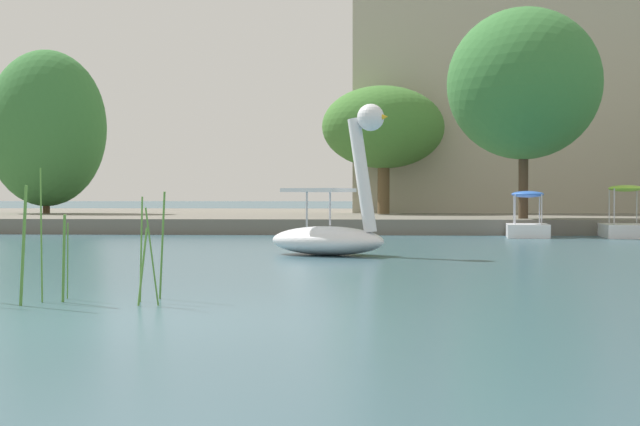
% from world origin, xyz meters
% --- Properties ---
extents(ground_plane, '(465.66, 465.66, 0.00)m').
position_xyz_m(ground_plane, '(0.00, 0.00, 0.00)').
color(ground_plane, '#385966').
extents(shore_bank_far, '(150.75, 27.25, 0.50)m').
position_xyz_m(shore_bank_far, '(0.00, 34.62, 0.25)').
color(shore_bank_far, '#6B665B').
rests_on(shore_bank_far, ground_plane).
extents(swan_boat, '(2.91, 2.35, 3.15)m').
position_xyz_m(swan_boat, '(1.56, 10.64, 0.63)').
color(swan_boat, white).
rests_on(swan_boat, ground_plane).
extents(pedal_boat_blue, '(1.43, 2.10, 1.41)m').
position_xyz_m(pedal_boat_blue, '(7.04, 19.86, 0.41)').
color(pedal_boat_blue, white).
rests_on(pedal_boat_blue, ground_plane).
extents(pedal_boat_lime, '(1.51, 2.35, 1.58)m').
position_xyz_m(pedal_boat_lime, '(9.98, 19.90, 0.41)').
color(pedal_boat_lime, white).
rests_on(pedal_boat_lime, ground_plane).
extents(tree_broadleaf_behind_dock, '(6.67, 6.21, 5.40)m').
position_xyz_m(tree_broadleaf_behind_dock, '(2.70, 30.72, 4.14)').
color(tree_broadleaf_behind_dock, brown).
rests_on(tree_broadleaf_behind_dock, shore_bank_far).
extents(tree_broadleaf_left, '(6.30, 6.56, 6.99)m').
position_xyz_m(tree_broadleaf_left, '(7.31, 22.55, 4.97)').
color(tree_broadleaf_left, '#423323').
rests_on(tree_broadleaf_left, shore_bank_far).
extents(tree_willow_overhanging, '(5.73, 4.89, 7.04)m').
position_xyz_m(tree_willow_overhanging, '(-11.81, 30.62, 4.18)').
color(tree_willow_overhanging, '#4C3823').
rests_on(tree_willow_overhanging, shore_bank_far).
extents(apartment_block, '(18.87, 11.57, 15.41)m').
position_xyz_m(apartment_block, '(10.77, 38.01, 8.21)').
color(apartment_block, '#B2A893').
rests_on(apartment_block, shore_bank_far).
extents(reed_clump_foreground, '(2.20, 1.25, 1.58)m').
position_xyz_m(reed_clump_foreground, '(-1.12, 1.47, 0.58)').
color(reed_clump_foreground, '#4C7F33').
rests_on(reed_clump_foreground, ground_plane).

